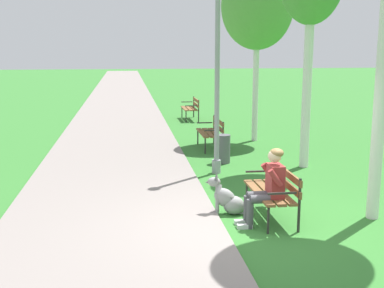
% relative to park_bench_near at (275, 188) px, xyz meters
% --- Properties ---
extents(ground_plane, '(120.00, 120.00, 0.00)m').
position_rel_park_bench_near_xyz_m(ground_plane, '(-0.58, -0.47, -0.51)').
color(ground_plane, '#33752D').
extents(paved_path, '(3.57, 60.00, 0.04)m').
position_rel_park_bench_near_xyz_m(paved_path, '(-2.70, 23.53, -0.49)').
color(paved_path, gray).
rests_on(paved_path, ground).
extents(park_bench_near, '(0.55, 1.50, 0.85)m').
position_rel_park_bench_near_xyz_m(park_bench_near, '(0.00, 0.00, 0.00)').
color(park_bench_near, brown).
rests_on(park_bench_near, ground).
extents(park_bench_mid, '(0.55, 1.50, 0.85)m').
position_rel_park_bench_near_xyz_m(park_bench_mid, '(-0.03, 5.90, 0.00)').
color(park_bench_mid, brown).
rests_on(park_bench_mid, ground).
extents(park_bench_far, '(0.55, 1.50, 0.85)m').
position_rel_park_bench_near_xyz_m(park_bench_far, '(0.15, 11.64, 0.00)').
color(park_bench_far, brown).
rests_on(park_bench_far, ground).
extents(person_seated_on_near_bench, '(0.74, 0.49, 1.25)m').
position_rel_park_bench_near_xyz_m(person_seated_on_near_bench, '(-0.21, -0.33, 0.17)').
color(person_seated_on_near_bench, '#4C4C51').
rests_on(person_seated_on_near_bench, ground).
extents(dog_grey, '(0.82, 0.38, 0.71)m').
position_rel_park_bench_near_xyz_m(dog_grey, '(-0.73, 0.29, -0.25)').
color(dog_grey, gray).
rests_on(dog_grey, ground).
extents(lamp_post_near, '(0.24, 0.24, 4.23)m').
position_rel_park_bench_near_xyz_m(lamp_post_near, '(-0.41, 3.13, 1.68)').
color(lamp_post_near, gray).
rests_on(lamp_post_near, ground).
extents(birch_tree_third, '(2.13, 1.85, 5.25)m').
position_rel_park_bench_near_xyz_m(birch_tree_third, '(1.47, 6.94, 3.45)').
color(birch_tree_third, silver).
rests_on(birch_tree_third, ground).
extents(litter_bin, '(0.36, 0.36, 0.70)m').
position_rel_park_bench_near_xyz_m(litter_bin, '(-0.07, 4.10, -0.16)').
color(litter_bin, '#515156').
rests_on(litter_bin, ground).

